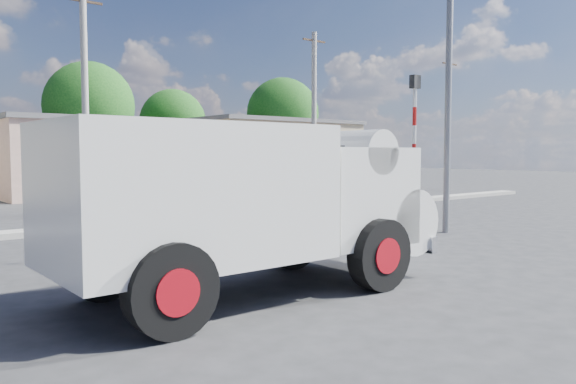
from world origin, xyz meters
TOP-DOWN VIEW (x-y plane):
  - ground_plane at (0.00, 0.00)m, footprint 120.00×120.00m
  - median at (0.00, 8.00)m, footprint 40.00×0.80m
  - truck at (-3.96, -0.97)m, footprint 6.48×2.67m
  - bicycle at (-1.15, 1.25)m, footprint 1.79×1.16m
  - cyclist at (-1.15, 1.25)m, footprint 0.66×0.79m
  - car_cream at (10.39, 14.44)m, footprint 4.18×1.88m
  - car_red at (12.33, 16.24)m, footprint 4.42×2.47m
  - traffic_pole at (3.20, 1.50)m, footprint 0.28×0.18m
  - streetlight at (4.14, 1.20)m, footprint 2.34×0.22m
  - building_row at (1.10, 22.00)m, footprint 37.80×7.30m
  - tree_row at (3.76, 28.45)m, footprint 43.62×7.43m
  - utility_poles at (3.25, 12.00)m, footprint 35.40×0.24m

SIDE VIEW (x-z plane):
  - ground_plane at x=0.00m, z-range 0.00..0.00m
  - median at x=0.00m, z-range 0.00..0.16m
  - bicycle at x=-1.15m, z-range 0.00..0.89m
  - car_cream at x=10.39m, z-range 0.00..1.33m
  - car_red at x=12.33m, z-range 0.00..1.42m
  - cyclist at x=-1.15m, z-range 0.00..1.86m
  - truck at x=-3.96m, z-range 0.15..2.82m
  - building_row at x=1.10m, z-range -0.09..4.35m
  - traffic_pole at x=3.20m, z-range 0.41..4.77m
  - utility_poles at x=3.25m, z-range 0.07..8.07m
  - streetlight at x=4.14m, z-range 0.46..9.46m
  - tree_row at x=3.76m, z-range 0.78..9.21m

